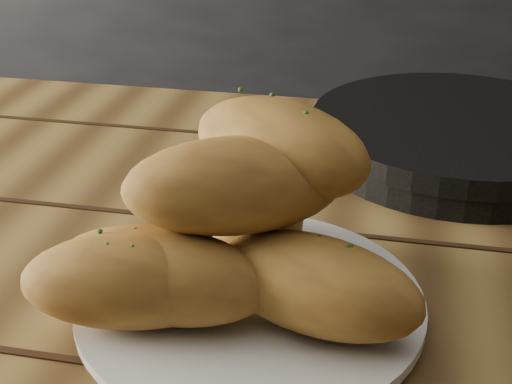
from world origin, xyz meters
name	(u,v)px	position (x,y,z in m)	size (l,w,h in m)	color
counter	(283,58)	(0.00, 1.70, 0.45)	(2.80, 0.60, 0.90)	black
plate	(250,305)	(0.26, 0.03, 0.76)	(0.25, 0.25, 0.02)	silver
bread_rolls	(230,233)	(0.24, 0.03, 0.82)	(0.27, 0.22, 0.14)	#B37E31
skillet	(460,136)	(0.41, 0.35, 0.77)	(0.44, 0.31, 0.05)	black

